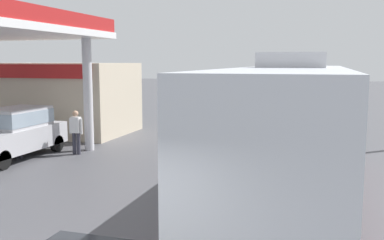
{
  "coord_description": "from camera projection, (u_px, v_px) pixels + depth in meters",
  "views": [
    {
      "loc": [
        2.55,
        -3.31,
        3.47
      ],
      "look_at": [
        -1.5,
        10.0,
        1.6
      ],
      "focal_mm": 40.77,
      "sensor_mm": 36.0,
      "label": 1
    }
  ],
  "objects": [
    {
      "name": "ground",
      "position": [
        273.0,
        127.0,
        23.3
      ],
      "size": [
        120.0,
        120.0,
        0.0
      ],
      "primitive_type": "plane",
      "color": "#4C4C51"
    },
    {
      "name": "lane_divider_stripe",
      "position": [
        260.0,
        144.0,
        18.56
      ],
      "size": [
        0.16,
        50.0,
        0.01
      ],
      "primitive_type": "cube",
      "color": "#D8CC4C",
      "rests_on": "ground"
    },
    {
      "name": "coach_bus_main",
      "position": [
        289.0,
        134.0,
        10.55
      ],
      "size": [
        2.6,
        11.04,
        3.69
      ],
      "color": "silver",
      "rests_on": "ground"
    },
    {
      "name": "gas_station_roadside",
      "position": [
        31.0,
        81.0,
        19.36
      ],
      "size": [
        9.1,
        11.95,
        5.1
      ],
      "color": "#B21E1E",
      "rests_on": "ground"
    },
    {
      "name": "car_at_pump",
      "position": [
        15.0,
        130.0,
        15.66
      ],
      "size": [
        1.7,
        4.2,
        1.82
      ],
      "color": "#B2B2B7",
      "rests_on": "ground"
    },
    {
      "name": "minibus_opposing_lane",
      "position": [
        247.0,
        92.0,
        28.62
      ],
      "size": [
        2.04,
        6.13,
        2.44
      ],
      "color": "teal",
      "rests_on": "ground"
    },
    {
      "name": "pedestrian_near_pump",
      "position": [
        76.0,
        130.0,
        16.32
      ],
      "size": [
        0.55,
        0.22,
        1.66
      ],
      "color": "#33333F",
      "rests_on": "ground"
    },
    {
      "name": "pedestrian_by_shop",
      "position": [
        17.0,
        133.0,
        15.66
      ],
      "size": [
        0.55,
        0.22,
        1.66
      ],
      "color": "#33333F",
      "rests_on": "ground"
    }
  ]
}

